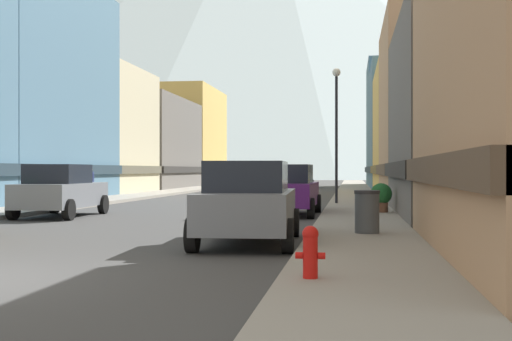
{
  "coord_description": "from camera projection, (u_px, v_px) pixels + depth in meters",
  "views": [
    {
      "loc": [
        5.99,
        -8.95,
        1.61
      ],
      "look_at": [
        -0.09,
        34.35,
        1.54
      ],
      "focal_mm": 47.68,
      "sensor_mm": 36.0,
      "label": 1
    }
  ],
  "objects": [
    {
      "name": "sidewalk_left",
      "position": [
        166.0,
        193.0,
        45.22
      ],
      "size": [
        2.5,
        100.0,
        0.15
      ],
      "primitive_type": "cube",
      "color": "gray",
      "rests_on": "ground"
    },
    {
      "name": "sidewalk_right",
      "position": [
        355.0,
        193.0,
        43.48
      ],
      "size": [
        2.5,
        100.0,
        0.15
      ],
      "primitive_type": "cube",
      "color": "gray",
      "rests_on": "ground"
    },
    {
      "name": "storefront_left_2",
      "position": [
        12.0,
        93.0,
        34.34
      ],
      "size": [
        7.4,
        12.15,
        11.36
      ],
      "color": "slate",
      "rests_on": "ground"
    },
    {
      "name": "storefront_left_3",
      "position": [
        75.0,
        134.0,
        44.65
      ],
      "size": [
        9.34,
        8.38,
        8.15
      ],
      "color": "beige",
      "rests_on": "ground"
    },
    {
      "name": "storefront_left_4",
      "position": [
        129.0,
        146.0,
        55.96
      ],
      "size": [
        9.74,
        13.21,
        7.42
      ],
      "color": "#66605B",
      "rests_on": "ground"
    },
    {
      "name": "storefront_left_5",
      "position": [
        168.0,
        139.0,
        68.84
      ],
      "size": [
        10.23,
        12.14,
        9.75
      ],
      "color": "#D8B259",
      "rests_on": "ground"
    },
    {
      "name": "storefront_right_2",
      "position": [
        453.0,
        115.0,
        32.38
      ],
      "size": [
        6.94,
        9.71,
        8.7
      ],
      "color": "tan",
      "rests_on": "ground"
    },
    {
      "name": "storefront_right_3",
      "position": [
        446.0,
        134.0,
        42.61
      ],
      "size": [
        9.09,
        11.0,
        7.91
      ],
      "color": "#D8B259",
      "rests_on": "ground"
    },
    {
      "name": "storefront_right_4",
      "position": [
        409.0,
        130.0,
        53.73
      ],
      "size": [
        6.34,
        10.42,
        9.82
      ],
      "color": "slate",
      "rests_on": "ground"
    },
    {
      "name": "storefront_right_5",
      "position": [
        404.0,
        127.0,
        63.98
      ],
      "size": [
        7.1,
        10.06,
        11.6
      ],
      "color": "slate",
      "rests_on": "ground"
    },
    {
      "name": "car_left_1",
      "position": [
        60.0,
        190.0,
        23.04
      ],
      "size": [
        2.2,
        4.46,
        1.78
      ],
      "color": "slate",
      "rests_on": "ground"
    },
    {
      "name": "car_right_0",
      "position": [
        248.0,
        202.0,
        14.58
      ],
      "size": [
        2.24,
        4.48,
        1.78
      ],
      "color": "slate",
      "rests_on": "ground"
    },
    {
      "name": "car_right_1",
      "position": [
        288.0,
        190.0,
        23.79
      ],
      "size": [
        2.14,
        4.43,
        1.78
      ],
      "color": "#591E72",
      "rests_on": "ground"
    },
    {
      "name": "car_driving_0",
      "position": [
        301.0,
        178.0,
        59.75
      ],
      "size": [
        2.06,
        4.4,
        1.78
      ],
      "color": "silver",
      "rests_on": "ground"
    },
    {
      "name": "fire_hydrant_near",
      "position": [
        310.0,
        250.0,
        9.08
      ],
      "size": [
        0.4,
        0.22,
        0.7
      ],
      "color": "red",
      "rests_on": "sidewalk_right"
    },
    {
      "name": "trash_bin_right",
      "position": [
        367.0,
        211.0,
        15.56
      ],
      "size": [
        0.59,
        0.59,
        0.98
      ],
      "color": "#4C5156",
      "rests_on": "sidewalk_right"
    },
    {
      "name": "potted_plant_1",
      "position": [
        381.0,
        196.0,
        23.13
      ],
      "size": [
        0.73,
        0.73,
        0.99
      ],
      "color": "brown",
      "rests_on": "sidewalk_right"
    },
    {
      "name": "pedestrian_0",
      "position": [
        84.0,
        185.0,
        31.35
      ],
      "size": [
        0.36,
        0.36,
        1.58
      ],
      "color": "maroon",
      "rests_on": "sidewalk_left"
    },
    {
      "name": "pedestrian_1",
      "position": [
        90.0,
        185.0,
        32.11
      ],
      "size": [
        0.36,
        0.36,
        1.57
      ],
      "color": "navy",
      "rests_on": "sidewalk_left"
    },
    {
      "name": "pedestrian_2",
      "position": [
        87.0,
        185.0,
        31.68
      ],
      "size": [
        0.36,
        0.36,
        1.63
      ],
      "color": "maroon",
      "rests_on": "sidewalk_left"
    },
    {
      "name": "streetlamp_right",
      "position": [
        336.0,
        115.0,
        29.47
      ],
      "size": [
        0.36,
        0.36,
        5.86
      ],
      "color": "black",
      "rests_on": "sidewalk_right"
    },
    {
      "name": "mountain_backdrop",
      "position": [
        263.0,
        20.0,
        271.11
      ],
      "size": [
        336.6,
        336.6,
        122.59
      ],
      "primitive_type": "cone",
      "color": "silver",
      "rests_on": "ground"
    }
  ]
}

